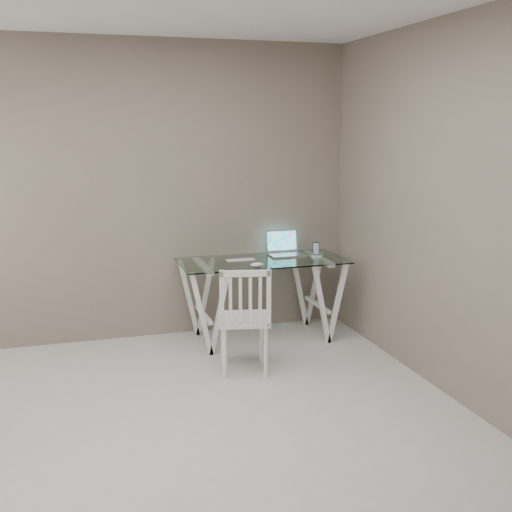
# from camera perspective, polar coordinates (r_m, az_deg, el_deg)

# --- Properties ---
(room) EXTENTS (4.50, 4.52, 2.71)m
(room) POSITION_cam_1_polar(r_m,az_deg,el_deg) (3.64, -7.96, 7.85)
(room) COLOR #B6B4AF
(room) RESTS_ON ground
(desk) EXTENTS (1.50, 0.70, 0.75)m
(desk) POSITION_cam_1_polar(r_m,az_deg,el_deg) (5.89, 0.54, -3.80)
(desk) COLOR silver
(desk) RESTS_ON ground
(chair) EXTENTS (0.47, 0.47, 0.87)m
(chair) POSITION_cam_1_polar(r_m,az_deg,el_deg) (5.05, -1.04, -5.29)
(chair) COLOR white
(chair) RESTS_ON ground
(laptop) EXTENTS (0.32, 0.26, 0.22)m
(laptop) POSITION_cam_1_polar(r_m,az_deg,el_deg) (6.05, 2.53, 0.65)
(laptop) COLOR silver
(laptop) RESTS_ON desk
(keyboard) EXTENTS (0.27, 0.12, 0.01)m
(keyboard) POSITION_cam_1_polar(r_m,az_deg,el_deg) (5.78, -1.40, -0.37)
(keyboard) COLOR silver
(keyboard) RESTS_ON desk
(mouse) EXTENTS (0.12, 0.07, 0.04)m
(mouse) POSITION_cam_1_polar(r_m,az_deg,el_deg) (5.53, 0.08, -0.77)
(mouse) COLOR white
(mouse) RESTS_ON desk
(phone_dock) EXTENTS (0.07, 0.07, 0.14)m
(phone_dock) POSITION_cam_1_polar(r_m,az_deg,el_deg) (5.96, 5.35, 0.28)
(phone_dock) COLOR white
(phone_dock) RESTS_ON desk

